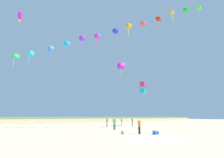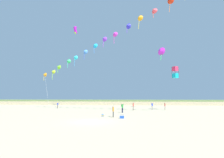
% 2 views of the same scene
% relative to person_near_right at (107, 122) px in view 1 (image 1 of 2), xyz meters
% --- Properties ---
extents(ground_plane, '(240.00, 240.00, 0.00)m').
position_rel_person_near_right_xyz_m(ground_plane, '(-5.52, -17.21, -0.95)').
color(ground_plane, beige).
extents(dune_ridge, '(120.00, 10.34, 1.71)m').
position_rel_person_near_right_xyz_m(dune_ridge, '(-5.52, 26.60, -0.10)').
color(dune_ridge, '#BFAE8B').
rests_on(dune_ridge, ground).
extents(person_near_right, '(0.22, 0.58, 1.65)m').
position_rel_person_near_right_xyz_m(person_near_right, '(0.00, 0.00, 0.00)').
color(person_near_right, '#726656').
rests_on(person_near_right, ground).
extents(person_mid_center, '(0.50, 0.41, 1.63)m').
position_rel_person_near_right_xyz_m(person_mid_center, '(4.12, 1.29, -0.01)').
color(person_mid_center, gray).
rests_on(person_mid_center, ground).
extents(person_far_left, '(0.21, 0.55, 1.56)m').
position_rel_person_near_right_xyz_m(person_far_left, '(6.82, 1.37, -0.05)').
color(person_far_left, '#726656').
rests_on(person_far_left, ground).
extents(person_far_right, '(0.21, 0.55, 1.57)m').
position_rel_person_near_right_xyz_m(person_far_right, '(-3.32, -12.63, -0.04)').
color(person_far_right, black).
rests_on(person_far_right, ground).
extents(person_far_center, '(0.50, 0.47, 1.72)m').
position_rel_person_near_right_xyz_m(person_far_center, '(-2.18, -5.84, 0.04)').
color(person_far_center, '#282D4C').
rests_on(person_far_center, ground).
extents(kite_banner_string, '(37.49, 19.84, 22.74)m').
position_rel_person_near_right_xyz_m(kite_banner_string, '(-4.80, -2.40, 14.41)').
color(kite_banner_string, orange).
extents(large_kite_low_lead, '(2.06, 2.08, 3.41)m').
position_rel_person_near_right_xyz_m(large_kite_low_lead, '(7.18, 5.81, 13.15)').
color(large_kite_low_lead, '#CE28D4').
extents(large_kite_mid_trail, '(1.30, 1.30, 2.42)m').
position_rel_person_near_right_xyz_m(large_kite_mid_trail, '(8.86, 0.02, 7.00)').
color(large_kite_mid_trail, '#11B8D1').
extents(large_kite_high_solo, '(1.24, 1.40, 2.35)m').
position_rel_person_near_right_xyz_m(large_kite_high_solo, '(-15.22, 8.16, 20.16)').
color(large_kite_high_solo, '#B61AC3').
extents(beach_cooler, '(0.58, 0.41, 0.46)m').
position_rel_person_near_right_xyz_m(beach_cooler, '(-2.09, -13.83, -0.74)').
color(beach_cooler, blue).
rests_on(beach_cooler, ground).
extents(beach_ball, '(0.36, 0.36, 0.36)m').
position_rel_person_near_right_xyz_m(beach_ball, '(-4.91, -11.74, -0.77)').
color(beach_ball, blue).
rests_on(beach_ball, ground).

